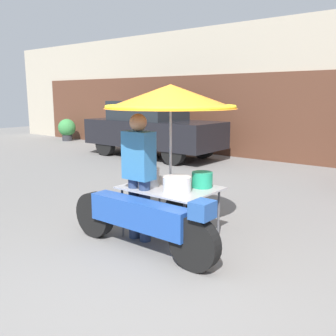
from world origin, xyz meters
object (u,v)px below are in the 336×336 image
Objects in this scene: vendor_motorcycle_cart at (166,128)px; potted_plant at (67,129)px; parked_car at (152,128)px; vendor_person at (139,171)px.

vendor_motorcycle_cart is 2.44× the size of potted_plant.
potted_plant is (-5.28, 0.91, -0.35)m from parked_car.
parked_car is at bearing 129.54° from vendor_person.
vendor_motorcycle_cart is 0.51× the size of parked_car.
vendor_motorcycle_cart reaches higher than potted_plant.
vendor_person is 0.38× the size of parked_car.
potted_plant is at bearing 147.84° from vendor_person.
parked_car is 4.81× the size of potted_plant.
vendor_person reaches higher than potted_plant.
vendor_person is 1.81× the size of potted_plant.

